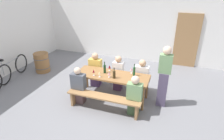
{
  "coord_description": "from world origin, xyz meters",
  "views": [
    {
      "loc": [
        1.59,
        -4.51,
        3.11
      ],
      "look_at": [
        0.0,
        0.0,
        0.9
      ],
      "focal_mm": 30.26,
      "sensor_mm": 36.0,
      "label": 1
    }
  ],
  "objects_px": {
    "wine_glass_0": "(109,74)",
    "wine_glass_2": "(110,67)",
    "wine_bottle_2": "(105,69)",
    "parked_bicycle_0": "(13,68)",
    "standing_host": "(164,77)",
    "bench_far": "(119,77)",
    "seated_guest_far_1": "(118,74)",
    "wine_bottle_1": "(114,74)",
    "tasting_table": "(112,77)",
    "wine_bottle_0": "(134,71)",
    "wine_glass_4": "(132,69)",
    "seated_guest_far_0": "(96,70)",
    "bench_near": "(103,99)",
    "wine_glass_3": "(99,73)",
    "wooden_door": "(186,41)",
    "seated_guest_near_1": "(134,96)",
    "seated_guest_near_0": "(79,86)",
    "wine_glass_1": "(94,71)",
    "seated_guest_far_2": "(141,78)",
    "wine_barrel": "(42,62)"
  },
  "relations": [
    {
      "from": "wine_glass_0",
      "to": "wine_glass_2",
      "type": "height_order",
      "value": "wine_glass_2"
    },
    {
      "from": "wine_bottle_2",
      "to": "parked_bicycle_0",
      "type": "xyz_separation_m",
      "value": [
        -3.48,
        -0.01,
        -0.51
      ]
    },
    {
      "from": "wine_glass_2",
      "to": "standing_host",
      "type": "relative_size",
      "value": 0.1
    },
    {
      "from": "bench_far",
      "to": "seated_guest_far_1",
      "type": "bearing_deg",
      "value": -83.06
    },
    {
      "from": "wine_bottle_1",
      "to": "standing_host",
      "type": "height_order",
      "value": "standing_host"
    },
    {
      "from": "tasting_table",
      "to": "wine_bottle_1",
      "type": "relative_size",
      "value": 6.87
    },
    {
      "from": "standing_host",
      "to": "wine_glass_0",
      "type": "bearing_deg",
      "value": 11.43
    },
    {
      "from": "wine_bottle_0",
      "to": "standing_host",
      "type": "height_order",
      "value": "standing_host"
    },
    {
      "from": "wine_glass_4",
      "to": "seated_guest_far_0",
      "type": "xyz_separation_m",
      "value": [
        -1.24,
        0.24,
        -0.33
      ]
    },
    {
      "from": "bench_near",
      "to": "seated_guest_far_0",
      "type": "xyz_separation_m",
      "value": [
        -0.75,
        1.19,
        0.18
      ]
    },
    {
      "from": "wine_bottle_1",
      "to": "wine_glass_3",
      "type": "xyz_separation_m",
      "value": [
        -0.4,
        -0.07,
        0.0
      ]
    },
    {
      "from": "tasting_table",
      "to": "wine_bottle_1",
      "type": "xyz_separation_m",
      "value": [
        0.12,
        -0.17,
        0.19
      ]
    },
    {
      "from": "wooden_door",
      "to": "seated_guest_near_1",
      "type": "distance_m",
      "value": 3.96
    },
    {
      "from": "tasting_table",
      "to": "parked_bicycle_0",
      "type": "xyz_separation_m",
      "value": [
        -3.72,
        0.05,
        -0.3
      ]
    },
    {
      "from": "wine_bottle_0",
      "to": "tasting_table",
      "type": "bearing_deg",
      "value": -165.14
    },
    {
      "from": "bench_far",
      "to": "wine_bottle_1",
      "type": "distance_m",
      "value": 0.99
    },
    {
      "from": "seated_guest_near_0",
      "to": "parked_bicycle_0",
      "type": "height_order",
      "value": "seated_guest_near_0"
    },
    {
      "from": "wooden_door",
      "to": "wine_glass_1",
      "type": "height_order",
      "value": "wooden_door"
    },
    {
      "from": "seated_guest_far_0",
      "to": "seated_guest_far_1",
      "type": "height_order",
      "value": "seated_guest_far_0"
    },
    {
      "from": "wooden_door",
      "to": "seated_guest_far_2",
      "type": "distance_m",
      "value": 3.0
    },
    {
      "from": "wine_bottle_2",
      "to": "parked_bicycle_0",
      "type": "bearing_deg",
      "value": -179.89
    },
    {
      "from": "tasting_table",
      "to": "wine_glass_1",
      "type": "height_order",
      "value": "wine_glass_1"
    },
    {
      "from": "wine_glass_2",
      "to": "wine_barrel",
      "type": "xyz_separation_m",
      "value": [
        -2.96,
        0.61,
        -0.5
      ]
    },
    {
      "from": "wine_bottle_2",
      "to": "seated_guest_far_0",
      "type": "height_order",
      "value": "seated_guest_far_0"
    },
    {
      "from": "parked_bicycle_0",
      "to": "seated_guest_near_0",
      "type": "bearing_deg",
      "value": -111.55
    },
    {
      "from": "bench_far",
      "to": "seated_guest_far_1",
      "type": "distance_m",
      "value": 0.24
    },
    {
      "from": "wine_glass_2",
      "to": "standing_host",
      "type": "xyz_separation_m",
      "value": [
        1.57,
        -0.11,
        -0.03
      ]
    },
    {
      "from": "wine_glass_0",
      "to": "seated_guest_near_0",
      "type": "relative_size",
      "value": 0.15
    },
    {
      "from": "seated_guest_near_1",
      "to": "seated_guest_far_1",
      "type": "bearing_deg",
      "value": 36.16
    },
    {
      "from": "wooden_door",
      "to": "wine_glass_0",
      "type": "height_order",
      "value": "wooden_door"
    },
    {
      "from": "wine_glass_4",
      "to": "seated_guest_near_0",
      "type": "xyz_separation_m",
      "value": [
        -1.28,
        -0.81,
        -0.37
      ]
    },
    {
      "from": "wine_bottle_2",
      "to": "seated_guest_far_1",
      "type": "distance_m",
      "value": 0.63
    },
    {
      "from": "seated_guest_far_0",
      "to": "seated_guest_far_1",
      "type": "xyz_separation_m",
      "value": [
        0.77,
        0.0,
        0.01
      ]
    },
    {
      "from": "bench_far",
      "to": "seated_guest_near_0",
      "type": "height_order",
      "value": "seated_guest_near_0"
    },
    {
      "from": "wooden_door",
      "to": "standing_host",
      "type": "relative_size",
      "value": 1.23
    },
    {
      "from": "seated_guest_far_1",
      "to": "wine_bottle_0",
      "type": "bearing_deg",
      "value": 57.74
    },
    {
      "from": "bench_near",
      "to": "seated_guest_far_1",
      "type": "bearing_deg",
      "value": 89.12
    },
    {
      "from": "wine_bottle_1",
      "to": "seated_guest_far_2",
      "type": "distance_m",
      "value": 1.0
    },
    {
      "from": "wooden_door",
      "to": "wine_bottle_0",
      "type": "xyz_separation_m",
      "value": [
        -1.36,
        -3.06,
        -0.17
      ]
    },
    {
      "from": "standing_host",
      "to": "tasting_table",
      "type": "bearing_deg",
      "value": 5.15
    },
    {
      "from": "wooden_door",
      "to": "bench_far",
      "type": "bearing_deg",
      "value": -127.49
    },
    {
      "from": "seated_guest_far_0",
      "to": "wine_barrel",
      "type": "xyz_separation_m",
      "value": [
        -2.37,
        0.32,
        -0.17
      ]
    },
    {
      "from": "bench_far",
      "to": "wine_glass_2",
      "type": "bearing_deg",
      "value": -110.17
    },
    {
      "from": "bench_near",
      "to": "parked_bicycle_0",
      "type": "bearing_deg",
      "value": 169.1
    },
    {
      "from": "wine_glass_0",
      "to": "wine_glass_4",
      "type": "height_order",
      "value": "wine_glass_4"
    },
    {
      "from": "tasting_table",
      "to": "bench_near",
      "type": "height_order",
      "value": "tasting_table"
    },
    {
      "from": "wine_glass_3",
      "to": "seated_guest_far_0",
      "type": "relative_size",
      "value": 0.14
    },
    {
      "from": "seated_guest_near_1",
      "to": "parked_bicycle_0",
      "type": "xyz_separation_m",
      "value": [
        -4.51,
        0.57,
        -0.15
      ]
    },
    {
      "from": "wine_bottle_2",
      "to": "tasting_table",
      "type": "bearing_deg",
      "value": -12.11
    },
    {
      "from": "seated_guest_far_0",
      "to": "seated_guest_far_1",
      "type": "relative_size",
      "value": 1.01
    }
  ]
}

